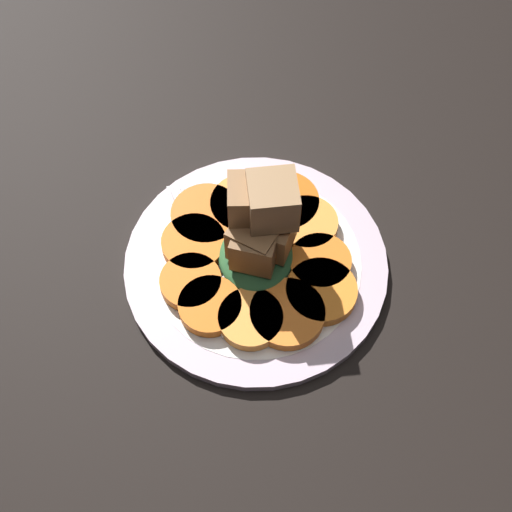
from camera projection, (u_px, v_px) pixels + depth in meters
table_slab at (256, 272)px, 71.20cm from camera, size 120.00×120.00×2.00cm
plate at (256, 264)px, 69.88cm from camera, size 25.76×25.76×1.05cm
carrot_slice_0 at (249, 319)px, 65.60cm from camera, size 6.03×6.03×1.20cm
carrot_slice_1 at (287, 314)px, 65.86cm from camera, size 7.01×7.01×1.20cm
carrot_slice_2 at (321, 291)px, 67.03cm from camera, size 6.76×6.76×1.20cm
carrot_slice_3 at (320, 258)px, 68.86cm from camera, size 6.03×6.03×1.20cm
carrot_slice_4 at (307, 224)px, 70.85cm from camera, size 6.18×6.18×1.20cm
carrot_slice_5 at (283, 203)px, 72.16cm from camera, size 7.24×7.24×1.20cm
carrot_slice_6 at (245, 205)px, 72.01cm from camera, size 7.10×7.10×1.20cm
carrot_slice_7 at (206, 215)px, 71.37cm from camera, size 7.12×7.12×1.20cm
carrot_slice_8 at (194, 243)px, 69.71cm from camera, size 6.34×6.34×1.20cm
carrot_slice_9 at (191, 282)px, 67.53cm from camera, size 5.88×5.88×1.20cm
carrot_slice_10 at (210, 306)px, 66.26cm from camera, size 5.95×5.95×1.20cm
center_pile at (259, 232)px, 65.66cm from camera, size 8.02×7.51×10.68cm
fork at (199, 252)px, 69.68cm from camera, size 17.27×8.44×0.40cm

